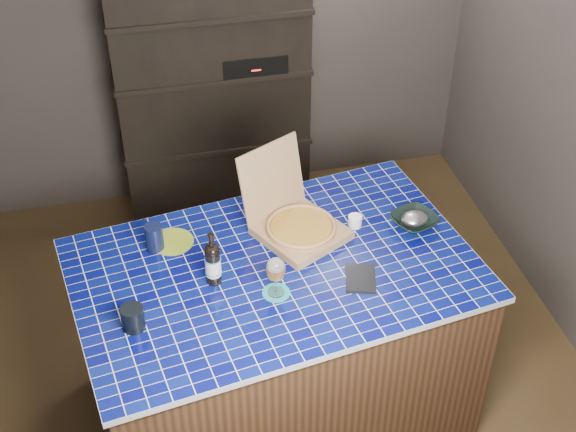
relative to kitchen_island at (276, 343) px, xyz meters
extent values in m
plane|color=brown|center=(-0.01, 0.32, -0.49)|extent=(3.50, 3.50, 0.00)
plane|color=#48433F|center=(-0.01, 2.07, 0.76)|extent=(3.50, 0.00, 3.50)
cube|color=black|center=(-0.01, 1.85, 0.41)|extent=(1.20, 0.40, 1.80)
cube|color=black|center=(0.24, 1.80, 0.63)|extent=(0.40, 0.32, 0.12)
cube|color=#4F2E1F|center=(0.00, 0.00, -0.02)|extent=(1.90, 1.35, 0.95)
cube|color=#050954|center=(0.00, 0.00, 0.48)|extent=(1.95, 1.40, 0.03)
cube|color=#A06C52|center=(0.17, 0.19, 0.51)|extent=(0.48, 0.48, 0.04)
cube|color=#A06C52|center=(0.07, 0.38, 0.71)|extent=(0.35, 0.24, 0.35)
cylinder|color=#B67C4C|center=(0.17, 0.19, 0.54)|extent=(0.33, 0.33, 0.01)
cylinder|color=#68250B|center=(0.17, 0.19, 0.55)|extent=(0.29, 0.29, 0.01)
torus|color=#B67C4C|center=(0.17, 0.19, 0.55)|extent=(0.33, 0.33, 0.02)
cylinder|color=black|center=(-0.28, -0.03, 0.59)|extent=(0.07, 0.07, 0.19)
ellipsoid|color=black|center=(-0.28, -0.03, 0.68)|extent=(0.07, 0.07, 0.04)
cylinder|color=black|center=(-0.28, -0.03, 0.72)|extent=(0.03, 0.03, 0.08)
cylinder|color=silver|center=(-0.28, -0.03, 0.58)|extent=(0.07, 0.07, 0.08)
cylinder|color=#3B81CA|center=(-0.28, -0.03, 0.55)|extent=(0.07, 0.07, 0.01)
cylinder|color=#3B81CA|center=(-0.28, -0.03, 0.62)|extent=(0.07, 0.07, 0.01)
cylinder|color=teal|center=(-0.03, -0.17, 0.50)|extent=(0.12, 0.12, 0.01)
cylinder|color=white|center=(-0.03, -0.17, 0.50)|extent=(0.07, 0.07, 0.01)
cylinder|color=white|center=(-0.03, -0.17, 0.54)|extent=(0.01, 0.01, 0.08)
ellipsoid|color=white|center=(-0.03, -0.17, 0.63)|extent=(0.08, 0.08, 0.11)
cylinder|color=#AC6D1B|center=(-0.03, -0.17, 0.62)|extent=(0.07, 0.07, 0.05)
cylinder|color=white|center=(-0.03, -0.17, 0.65)|extent=(0.07, 0.07, 0.02)
cylinder|color=black|center=(-0.65, -0.23, 0.55)|extent=(0.10, 0.10, 0.11)
cube|color=black|center=(0.35, -0.16, 0.50)|extent=(0.17, 0.21, 0.01)
imported|color=black|center=(0.72, 0.15, 0.52)|extent=(0.27, 0.27, 0.05)
ellipsoid|color=#B5B7C1|center=(0.72, 0.15, 0.53)|extent=(0.14, 0.11, 0.06)
cylinder|color=white|center=(0.44, 0.21, 0.52)|extent=(0.07, 0.07, 0.06)
cylinder|color=black|center=(-0.51, 0.25, 0.56)|extent=(0.08, 0.08, 0.13)
cylinder|color=#91A423|center=(-0.43, 0.28, 0.50)|extent=(0.20, 0.20, 0.01)
camera|label=1|loc=(-0.55, -2.66, 2.90)|focal=50.00mm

